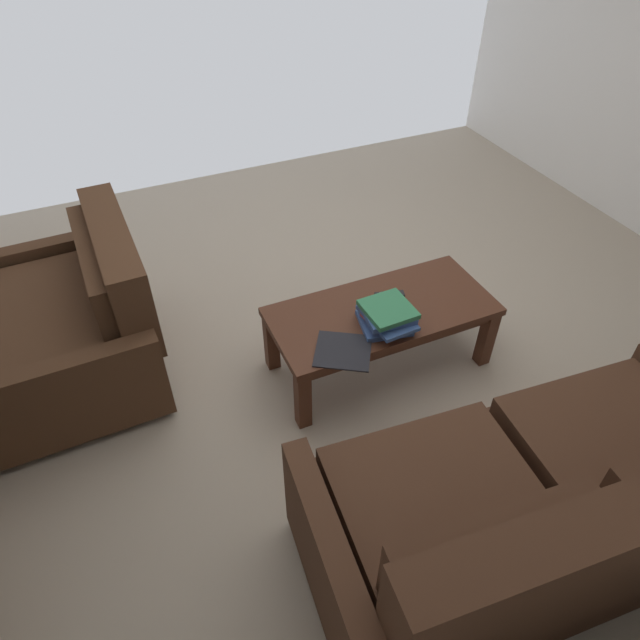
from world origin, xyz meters
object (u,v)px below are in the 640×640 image
object	(u,v)px
sofa_main	(542,513)
book_stack	(387,316)
coffee_table	(382,318)
tv_remote	(390,295)
loveseat_near	(73,322)
loose_magazine	(343,351)

from	to	relation	value
sofa_main	book_stack	bearing A→B (deg)	-87.23
coffee_table	tv_remote	world-z (taller)	tv_remote
sofa_main	book_stack	size ratio (longest dim) A/B	5.90
sofa_main	loveseat_near	size ratio (longest dim) A/B	1.57
coffee_table	tv_remote	xyz separation A→B (m)	(-0.08, -0.08, 0.08)
sofa_main	tv_remote	distance (m)	1.35
sofa_main	book_stack	distance (m)	1.14
loose_magazine	sofa_main	bearing A→B (deg)	-130.73
loose_magazine	loveseat_near	bearing A→B (deg)	86.55
tv_remote	sofa_main	bearing A→B (deg)	86.63
loveseat_near	tv_remote	xyz separation A→B (m)	(-1.61, 0.55, 0.07)
sofa_main	coffee_table	world-z (taller)	sofa_main
loveseat_near	coffee_table	bearing A→B (deg)	157.51
sofa_main	coffee_table	distance (m)	1.27
sofa_main	loose_magazine	distance (m)	1.11
sofa_main	loose_magazine	world-z (taller)	sofa_main
book_stack	tv_remote	world-z (taller)	book_stack
loveseat_near	loose_magazine	size ratio (longest dim) A/B	4.35
sofa_main	tv_remote	xyz separation A→B (m)	(-0.08, -1.34, 0.05)
tv_remote	loose_magazine	size ratio (longest dim) A/B	0.62
sofa_main	loveseat_near	world-z (taller)	sofa_main
tv_remote	loose_magazine	bearing A→B (deg)	34.27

